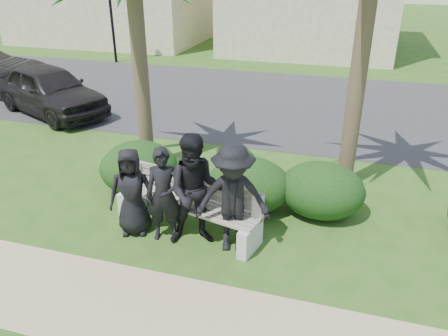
% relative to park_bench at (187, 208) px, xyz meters
% --- Properties ---
extents(ground, '(160.00, 160.00, 0.00)m').
position_rel_park_bench_xyz_m(ground, '(1.01, -0.24, -0.41)').
color(ground, '#2C5117').
rests_on(ground, ground).
extents(footpath, '(30.00, 1.60, 0.01)m').
position_rel_park_bench_xyz_m(footpath, '(1.01, -2.04, -0.41)').
color(footpath, tan).
rests_on(footpath, ground).
extents(asphalt_street, '(160.00, 8.00, 0.01)m').
position_rel_park_bench_xyz_m(asphalt_street, '(1.01, 7.76, -0.41)').
color(asphalt_street, '#2D2D30').
rests_on(asphalt_street, ground).
extents(park_bench, '(2.74, 1.18, 0.91)m').
position_rel_park_bench_xyz_m(park_bench, '(0.00, 0.00, 0.00)').
color(park_bench, gray).
rests_on(park_bench, ground).
extents(man_a, '(0.86, 0.70, 1.53)m').
position_rel_park_bench_xyz_m(man_a, '(-0.84, -0.34, 0.35)').
color(man_a, black).
rests_on(man_a, ground).
extents(man_b, '(0.68, 0.53, 1.63)m').
position_rel_park_bench_xyz_m(man_b, '(-0.25, -0.36, 0.40)').
color(man_b, black).
rests_on(man_b, ground).
extents(man_c, '(1.10, 0.97, 1.89)m').
position_rel_park_bench_xyz_m(man_c, '(0.29, -0.30, 0.53)').
color(man_c, black).
rests_on(man_c, ground).
extents(man_d, '(1.30, 0.95, 1.80)m').
position_rel_park_bench_xyz_m(man_d, '(0.89, -0.32, 0.49)').
color(man_d, black).
rests_on(man_d, ground).
extents(hedge_a, '(1.48, 1.22, 0.96)m').
position_rel_park_bench_xyz_m(hedge_a, '(-1.50, 1.03, 0.07)').
color(hedge_a, black).
rests_on(hedge_a, ground).
extents(hedge_b, '(1.55, 1.28, 1.01)m').
position_rel_park_bench_xyz_m(hedge_b, '(-1.46, 1.18, 0.09)').
color(hedge_b, black).
rests_on(hedge_b, ground).
extents(hedge_d, '(1.56, 1.29, 1.02)m').
position_rel_park_bench_xyz_m(hedge_d, '(0.83, 1.00, 0.10)').
color(hedge_d, black).
rests_on(hedge_d, ground).
extents(hedge_e, '(1.55, 1.28, 1.01)m').
position_rel_park_bench_xyz_m(hedge_e, '(2.14, 1.18, 0.09)').
color(hedge_e, black).
rests_on(hedge_e, ground).
extents(car_a, '(4.55, 3.27, 1.44)m').
position_rel_park_bench_xyz_m(car_a, '(-6.19, 4.73, 0.31)').
color(car_a, black).
rests_on(car_a, ground).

